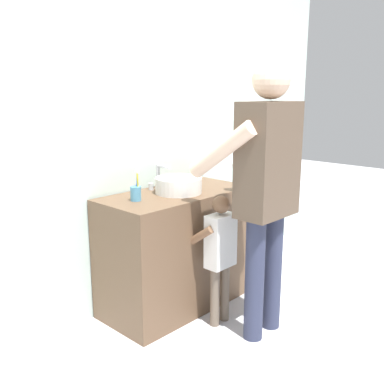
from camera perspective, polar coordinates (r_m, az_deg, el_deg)
ground_plane at (r=3.24m, az=2.00°, el=-15.75°), size 14.00×14.00×0.00m
back_wall at (r=3.29m, az=-6.02°, el=9.32°), size 4.40×0.08×2.70m
vanity_cabinet at (r=3.25m, az=-1.93°, el=-7.39°), size 1.12×0.54×0.85m
sink_basin at (r=3.10m, az=-1.74°, el=0.91°), size 0.33×0.33×0.11m
faucet at (r=3.24m, az=-4.26°, el=1.84°), size 0.18×0.14×0.18m
toothbrush_cup at (r=2.90m, az=-7.25°, el=-0.08°), size 0.07×0.07×0.21m
child_toddler at (r=2.96m, az=3.56°, el=-7.25°), size 0.28×0.28×0.89m
adult_parent at (r=2.74m, az=9.41°, el=1.91°), size 0.53×0.56×1.73m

